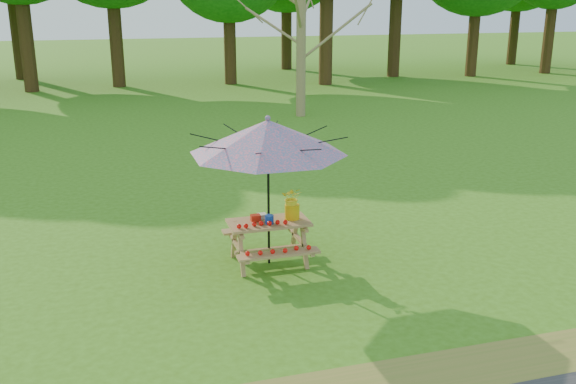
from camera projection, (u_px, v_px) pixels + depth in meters
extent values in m
plane|color=#3C6E15|center=(359.00, 275.00, 9.29)|extent=(120.00, 120.00, 0.00)
cube|color=olive|center=(462.00, 381.00, 6.72)|extent=(120.00, 1.20, 0.01)
cylinder|color=olive|center=(301.00, 44.00, 21.26)|extent=(0.39, 0.39, 4.85)
cube|color=#AB704D|center=(269.00, 223.00, 9.54)|extent=(1.20, 0.62, 0.04)
cube|color=#AB704D|center=(279.00, 254.00, 9.12)|extent=(1.20, 0.22, 0.04)
cube|color=#AB704D|center=(260.00, 229.00, 10.13)|extent=(1.20, 0.22, 0.04)
cylinder|color=black|center=(268.00, 192.00, 9.41)|extent=(0.04, 0.04, 2.25)
cone|color=#1B699D|center=(268.00, 137.00, 9.17)|extent=(3.02, 3.02, 0.49)
sphere|color=#1B699D|center=(268.00, 118.00, 9.09)|extent=(0.08, 0.08, 0.08)
cube|color=#AE1F0D|center=(256.00, 218.00, 9.53)|extent=(0.14, 0.12, 0.10)
cylinder|color=#13369E|center=(269.00, 219.00, 9.42)|extent=(0.13, 0.13, 0.13)
cube|color=silver|center=(262.00, 216.00, 9.66)|extent=(0.13, 0.13, 0.07)
cylinder|color=#DEA80B|center=(292.00, 212.00, 9.62)|extent=(0.22, 0.22, 0.22)
imported|color=yellow|center=(292.00, 198.00, 9.55)|extent=(0.37, 0.35, 0.33)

